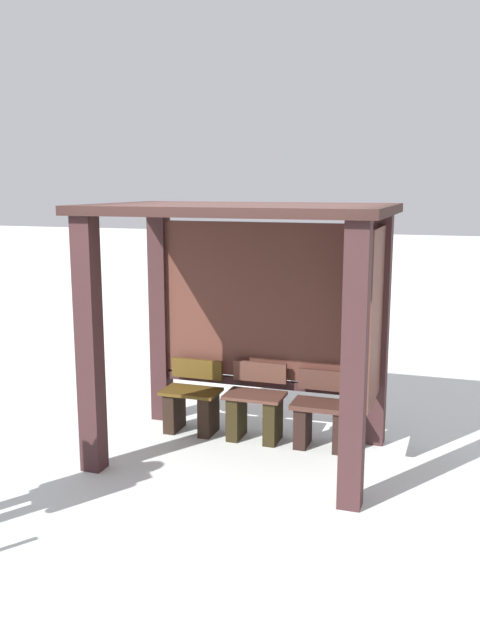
{
  "coord_description": "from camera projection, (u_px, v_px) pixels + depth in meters",
  "views": [
    {
      "loc": [
        1.91,
        -5.73,
        2.49
      ],
      "look_at": [
        0.12,
        -0.39,
        1.37
      ],
      "focal_mm": 38.31,
      "sensor_mm": 36.0,
      "label": 1
    }
  ],
  "objects": [
    {
      "name": "ground_plane",
      "position": [
        241.0,
        455.0,
        6.4
      ],
      "size": [
        60.0,
        60.0,
        0.0
      ],
      "primitive_type": "plane",
      "color": "silver"
    },
    {
      "name": "bus_shelter",
      "position": [
        260.0,
        283.0,
        6.26
      ],
      "size": [
        2.6,
        1.76,
        2.32
      ],
      "color": "#3A2122",
      "rests_on": "ground"
    },
    {
      "name": "bench_left_inside",
      "position": [
        192.0,
        405.0,
        6.96
      ],
      "size": [
        0.58,
        0.38,
        0.72
      ],
      "color": "#513B14",
      "rests_on": "ground"
    },
    {
      "name": "bench_center_inside",
      "position": [
        255.0,
        410.0,
        6.75
      ],
      "size": [
        0.58,
        0.38,
        0.75
      ],
      "color": "#4F3026",
      "rests_on": "ground"
    },
    {
      "name": "bench_right_inside",
      "position": [
        323.0,
        418.0,
        6.54
      ],
      "size": [
        0.58,
        0.35,
        0.73
      ],
      "color": "#442821",
      "rests_on": "ground"
    }
  ]
}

